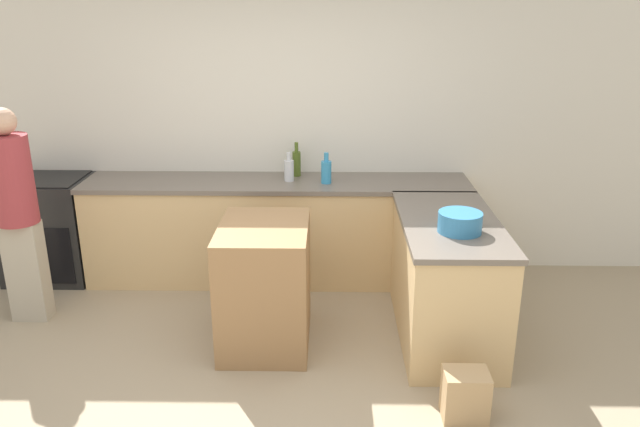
# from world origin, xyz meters

# --- Properties ---
(ground_plane) EXTENTS (14.00, 14.00, 0.00)m
(ground_plane) POSITION_xyz_m (0.00, 0.00, 0.00)
(ground_plane) COLOR tan
(wall_back) EXTENTS (8.00, 0.06, 2.70)m
(wall_back) POSITION_xyz_m (0.00, 2.17, 1.35)
(wall_back) COLOR silver
(wall_back) RESTS_ON ground_plane
(counter_back) EXTENTS (3.32, 0.62, 0.91)m
(counter_back) POSITION_xyz_m (0.00, 1.84, 0.46)
(counter_back) COLOR #D6B27A
(counter_back) RESTS_ON ground_plane
(counter_peninsula) EXTENTS (0.69, 1.41, 0.91)m
(counter_peninsula) POSITION_xyz_m (1.32, 0.86, 0.46)
(counter_peninsula) COLOR #D6B27A
(counter_peninsula) RESTS_ON ground_plane
(range_oven) EXTENTS (0.73, 0.60, 0.92)m
(range_oven) POSITION_xyz_m (-2.03, 1.84, 0.46)
(range_oven) COLOR black
(range_oven) RESTS_ON ground_plane
(island_table) EXTENTS (0.62, 0.82, 0.90)m
(island_table) POSITION_xyz_m (-0.00, 0.74, 0.45)
(island_table) COLOR #997047
(island_table) RESTS_ON ground_plane
(mixing_bowl) EXTENTS (0.29, 0.29, 0.14)m
(mixing_bowl) POSITION_xyz_m (1.34, 0.62, 0.98)
(mixing_bowl) COLOR teal
(mixing_bowl) RESTS_ON counter_peninsula
(vinegar_bottle_clear) EXTENTS (0.08, 0.08, 0.25)m
(vinegar_bottle_clear) POSITION_xyz_m (0.11, 1.84, 1.01)
(vinegar_bottle_clear) COLOR silver
(vinegar_bottle_clear) RESTS_ON counter_back
(dish_soap_bottle) EXTENTS (0.09, 0.09, 0.26)m
(dish_soap_bottle) POSITION_xyz_m (0.43, 1.78, 1.01)
(dish_soap_bottle) COLOR #338CBF
(dish_soap_bottle) RESTS_ON counter_back
(olive_oil_bottle) EXTENTS (0.07, 0.07, 0.30)m
(olive_oil_bottle) POSITION_xyz_m (0.17, 2.00, 1.03)
(olive_oil_bottle) COLOR #475B1E
(olive_oil_bottle) RESTS_ON counter_back
(person_by_range) EXTENTS (0.31, 0.31, 1.67)m
(person_by_range) POSITION_xyz_m (-1.88, 1.06, 0.91)
(person_by_range) COLOR #ADA38E
(person_by_range) RESTS_ON ground_plane
(paper_bag) EXTENTS (0.27, 0.21, 0.31)m
(paper_bag) POSITION_xyz_m (1.28, -0.14, 0.16)
(paper_bag) COLOR tan
(paper_bag) RESTS_ON ground_plane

